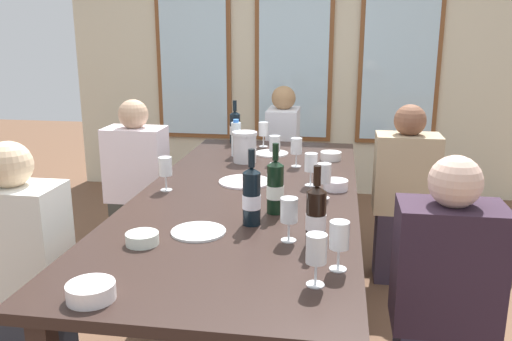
# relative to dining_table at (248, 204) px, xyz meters

# --- Properties ---
(ground_plane) EXTENTS (12.00, 12.00, 0.00)m
(ground_plane) POSITION_rel_dining_table_xyz_m (0.00, 0.00, -0.68)
(ground_plane) COLOR brown
(back_wall_with_windows) EXTENTS (4.28, 0.10, 2.90)m
(back_wall_with_windows) POSITION_rel_dining_table_xyz_m (0.00, 2.52, 0.77)
(back_wall_with_windows) COLOR beige
(back_wall_with_windows) RESTS_ON ground
(dining_table) EXTENTS (1.08, 2.58, 0.74)m
(dining_table) POSITION_rel_dining_table_xyz_m (0.00, 0.00, 0.00)
(dining_table) COLOR #2D1F1B
(dining_table) RESTS_ON ground
(white_plate_0) EXTENTS (0.28, 0.28, 0.01)m
(white_plate_0) POSITION_rel_dining_table_xyz_m (-0.05, 0.17, 0.07)
(white_plate_0) COLOR white
(white_plate_0) RESTS_ON dining_table
(white_plate_1) EXTENTS (0.22, 0.22, 0.01)m
(white_plate_1) POSITION_rel_dining_table_xyz_m (-0.11, -0.58, 0.07)
(white_plate_1) COLOR white
(white_plate_1) RESTS_ON dining_table
(white_plate_2) EXTENTS (0.22, 0.22, 0.01)m
(white_plate_2) POSITION_rel_dining_table_xyz_m (0.01, 0.87, 0.07)
(white_plate_2) COLOR white
(white_plate_2) RESTS_ON dining_table
(metal_pitcher) EXTENTS (0.16, 0.16, 0.19)m
(metal_pitcher) POSITION_rel_dining_table_xyz_m (-0.13, 0.63, 0.16)
(metal_pitcher) COLOR silver
(metal_pitcher) RESTS_ON dining_table
(wine_bottle_0) EXTENTS (0.08, 0.08, 0.32)m
(wine_bottle_0) POSITION_rel_dining_table_xyz_m (0.17, -0.29, 0.18)
(wine_bottle_0) COLOR black
(wine_bottle_0) RESTS_ON dining_table
(wine_bottle_1) EXTENTS (0.08, 0.08, 0.32)m
(wine_bottle_1) POSITION_rel_dining_table_xyz_m (0.09, -0.45, 0.19)
(wine_bottle_1) COLOR black
(wine_bottle_1) RESTS_ON dining_table
(wine_bottle_2) EXTENTS (0.08, 0.08, 0.31)m
(wine_bottle_2) POSITION_rel_dining_table_xyz_m (0.37, -0.64, 0.18)
(wine_bottle_2) COLOR black
(wine_bottle_2) RESTS_ON dining_table
(wine_bottle_3) EXTENTS (0.08, 0.08, 0.31)m
(wine_bottle_3) POSITION_rel_dining_table_xyz_m (-0.30, 1.19, 0.18)
(wine_bottle_3) COLOR black
(wine_bottle_3) RESTS_ON dining_table
(tasting_bowl_0) EXTENTS (0.13, 0.13, 0.05)m
(tasting_bowl_0) POSITION_rel_dining_table_xyz_m (-0.29, -0.73, 0.08)
(tasting_bowl_0) COLOR white
(tasting_bowl_0) RESTS_ON dining_table
(tasting_bowl_1) EXTENTS (0.15, 0.15, 0.05)m
(tasting_bowl_1) POSITION_rel_dining_table_xyz_m (-0.28, -1.17, 0.09)
(tasting_bowl_1) COLOR white
(tasting_bowl_1) RESTS_ON dining_table
(tasting_bowl_2) EXTENTS (0.13, 0.13, 0.05)m
(tasting_bowl_2) POSITION_rel_dining_table_xyz_m (0.40, 0.77, 0.09)
(tasting_bowl_2) COLOR white
(tasting_bowl_2) RESTS_ON dining_table
(tasting_bowl_3) EXTENTS (0.13, 0.13, 0.05)m
(tasting_bowl_3) POSITION_rel_dining_table_xyz_m (0.43, 0.11, 0.09)
(tasting_bowl_3) COLOR white
(tasting_bowl_3) RESTS_ON dining_table
(water_bottle) EXTENTS (0.06, 0.06, 0.24)m
(water_bottle) POSITION_rel_dining_table_xyz_m (-0.21, 0.78, 0.17)
(water_bottle) COLOR white
(water_bottle) RESTS_ON dining_table
(wine_glass_0) EXTENTS (0.07, 0.07, 0.17)m
(wine_glass_0) POSITION_rel_dining_table_xyz_m (-0.08, 1.09, 0.18)
(wine_glass_0) COLOR white
(wine_glass_0) RESTS_ON dining_table
(wine_glass_1) EXTENTS (0.07, 0.07, 0.17)m
(wine_glass_1) POSITION_rel_dining_table_xyz_m (0.38, -0.04, 0.18)
(wine_glass_1) COLOR white
(wine_glass_1) RESTS_ON dining_table
(wine_glass_2) EXTENTS (0.07, 0.07, 0.17)m
(wine_glass_2) POSITION_rel_dining_table_xyz_m (0.06, 0.61, 0.18)
(wine_glass_2) COLOR white
(wine_glass_2) RESTS_ON dining_table
(wine_glass_3) EXTENTS (0.07, 0.07, 0.17)m
(wine_glass_3) POSITION_rel_dining_table_xyz_m (0.30, 0.17, 0.18)
(wine_glass_3) COLOR white
(wine_glass_3) RESTS_ON dining_table
(wine_glass_4) EXTENTS (0.07, 0.07, 0.17)m
(wine_glass_4) POSITION_rel_dining_table_xyz_m (0.38, -0.97, 0.18)
(wine_glass_4) COLOR white
(wine_glass_4) RESTS_ON dining_table
(wine_glass_5) EXTENTS (0.07, 0.07, 0.17)m
(wine_glass_5) POSITION_rel_dining_table_xyz_m (0.19, 0.56, 0.18)
(wine_glass_5) COLOR white
(wine_glass_5) RESTS_ON dining_table
(wine_glass_6) EXTENTS (0.07, 0.07, 0.17)m
(wine_glass_6) POSITION_rel_dining_table_xyz_m (0.26, -0.61, 0.18)
(wine_glass_6) COLOR white
(wine_glass_6) RESTS_ON dining_table
(wine_glass_7) EXTENTS (0.07, 0.07, 0.17)m
(wine_glass_7) POSITION_rel_dining_table_xyz_m (-0.42, -0.03, 0.18)
(wine_glass_7) COLOR white
(wine_glass_7) RESTS_ON dining_table
(wine_glass_8) EXTENTS (0.07, 0.07, 0.17)m
(wine_glass_8) POSITION_rel_dining_table_xyz_m (0.45, -0.84, 0.18)
(wine_glass_8) COLOR white
(wine_glass_8) RESTS_ON dining_table
(seated_person_0) EXTENTS (0.38, 0.24, 1.11)m
(seated_person_0) POSITION_rel_dining_table_xyz_m (-0.85, 0.66, -0.15)
(seated_person_0) COLOR #383933
(seated_person_0) RESTS_ON ground
(seated_person_1) EXTENTS (0.38, 0.24, 1.11)m
(seated_person_1) POSITION_rel_dining_table_xyz_m (0.85, 0.69, -0.15)
(seated_person_1) COLOR #302635
(seated_person_1) RESTS_ON ground
(seated_person_2) EXTENTS (0.38, 0.24, 1.11)m
(seated_person_2) POSITION_rel_dining_table_xyz_m (-0.85, -0.66, -0.15)
(seated_person_2) COLOR #2C2F3A
(seated_person_2) RESTS_ON ground
(seated_person_3) EXTENTS (0.38, 0.24, 1.11)m
(seated_person_3) POSITION_rel_dining_table_xyz_m (0.85, -0.65, -0.15)
(seated_person_3) COLOR #2F2A3F
(seated_person_3) RESTS_ON ground
(seated_person_4) EXTENTS (0.24, 0.38, 1.11)m
(seated_person_4) POSITION_rel_dining_table_xyz_m (0.00, 1.64, -0.15)
(seated_person_4) COLOR #362137
(seated_person_4) RESTS_ON ground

